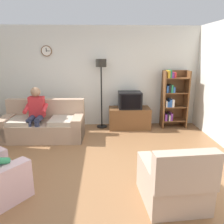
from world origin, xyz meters
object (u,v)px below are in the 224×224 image
object	(u,v)px
tv	(130,100)
armchair_near_bookshelf	(173,183)
tv_stand	(129,118)
bookshelf	(172,98)
floor_lamp	(101,75)
couch	(44,125)
person_on_couch	(36,111)

from	to	relation	value
tv	armchair_near_bookshelf	xyz separation A→B (m)	(0.23, -3.11, -0.50)
tv_stand	tv	xyz separation A→B (m)	(0.00, -0.02, 0.50)
bookshelf	tv_stand	bearing A→B (deg)	-176.57
tv	tv_stand	bearing A→B (deg)	90.00
bookshelf	floor_lamp	world-z (taller)	floor_lamp
couch	person_on_couch	bearing A→B (deg)	-137.91
couch	bookshelf	distance (m)	3.44
couch	tv_stand	bearing A→B (deg)	16.65
tv	armchair_near_bookshelf	distance (m)	3.16
floor_lamp	tv	bearing A→B (deg)	-9.30
tv_stand	floor_lamp	size ratio (longest dim) A/B	0.59
floor_lamp	couch	bearing A→B (deg)	-152.01
floor_lamp	person_on_couch	bearing A→B (deg)	-150.69
person_on_couch	bookshelf	bearing A→B (deg)	13.43
bookshelf	armchair_near_bookshelf	world-z (taller)	bookshelf
couch	tv	world-z (taller)	tv
tv	bookshelf	world-z (taller)	bookshelf
person_on_couch	tv	bearing A→B (deg)	17.79
floor_lamp	person_on_couch	world-z (taller)	floor_lamp
couch	person_on_couch	xyz separation A→B (m)	(-0.12, -0.11, 0.39)
couch	armchair_near_bookshelf	distance (m)	3.45
couch	tv_stand	xyz separation A→B (m)	(2.15, 0.64, -0.03)
armchair_near_bookshelf	person_on_couch	bearing A→B (deg)	136.37
tv	armchair_near_bookshelf	world-z (taller)	tv
tv	person_on_couch	bearing A→B (deg)	-162.21
bookshelf	armchair_near_bookshelf	size ratio (longest dim) A/B	1.68
tv	floor_lamp	world-z (taller)	floor_lamp
tv_stand	person_on_couch	distance (m)	2.43
tv_stand	bookshelf	bearing A→B (deg)	3.43
tv	bookshelf	distance (m)	1.18
floor_lamp	armchair_near_bookshelf	size ratio (longest dim) A/B	1.98
bookshelf	person_on_couch	size ratio (longest dim) A/B	1.27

